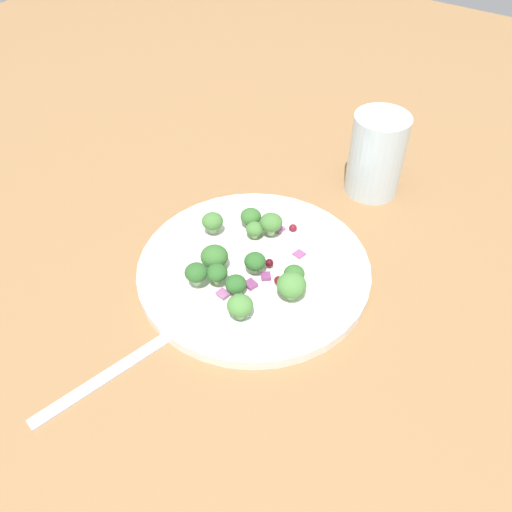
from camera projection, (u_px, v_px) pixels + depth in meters
The scene contains 25 objects.
ground_plane at pixel (249, 285), 58.26cm from camera, with size 180.00×180.00×2.00cm, color olive.
plate at pixel (256, 268), 57.45cm from camera, with size 24.71×24.71×1.70cm.
dressing_pool at pixel (256, 265), 57.14cm from camera, with size 14.33×14.33×0.20cm, color white.
broccoli_floret_0 at pixel (213, 222), 59.52cm from camera, with size 2.37×2.37×2.40cm.
broccoli_floret_1 at pixel (292, 286), 52.70cm from camera, with size 2.93×2.93×2.97cm.
broccoli_floret_2 at pixel (251, 217), 60.67cm from camera, with size 2.35×2.35×2.38cm.
broccoli_floret_3 at pixel (271, 223), 59.25cm from camera, with size 2.52×2.52×2.55cm.
broccoli_floret_4 at pixel (214, 257), 55.58cm from camera, with size 2.86×2.86×2.90cm.
broccoli_floret_5 at pixel (294, 274), 54.34cm from camera, with size 2.13×2.13×2.15cm.
broccoli_floret_6 at pixel (240, 306), 51.13cm from camera, with size 2.53×2.53×2.56cm.
broccoli_floret_7 at pixel (217, 273), 53.80cm from camera, with size 2.14×2.14×2.17cm.
broccoli_floret_8 at pixel (236, 284), 53.45cm from camera, with size 2.14×2.14×2.17cm.
broccoli_floret_9 at pixel (254, 262), 55.05cm from camera, with size 2.24×2.24×2.27cm.
broccoli_floret_10 at pixel (255, 229), 59.28cm from camera, with size 1.94×1.94×1.96cm.
broccoli_floret_11 at pixel (196, 273), 53.60cm from camera, with size 2.31×2.31×2.34cm.
cranberry_0 at pixel (293, 228), 60.85cm from camera, with size 0.92×0.92×0.92cm, color maroon.
cranberry_1 at pixel (269, 263), 56.40cm from camera, with size 0.89×0.89×0.89cm, color #4C0A14.
cranberry_2 at pixel (276, 282), 54.51cm from camera, with size 0.88×0.88×0.88cm, color maroon.
onion_bit_0 at pixel (224, 294), 53.64cm from camera, with size 0.95×1.13×0.31cm, color #A35B93.
onion_bit_1 at pixel (266, 276), 55.55cm from camera, with size 1.00×0.94×0.45cm, color #843D75.
onion_bit_2 at pixel (278, 228), 61.01cm from camera, with size 1.06×1.37×0.32cm, color #A35B93.
onion_bit_3 at pixel (299, 255), 58.14cm from camera, with size 1.07×1.06×0.38cm, color #934C84.
onion_bit_4 at pixel (251, 285), 54.83cm from camera, with size 1.19×1.04×0.50cm, color #843D75.
fork at pixel (136, 356), 50.13cm from camera, with size 6.41×18.46×0.50cm.
water_glass at pixel (377, 155), 65.20cm from camera, with size 6.65×6.65×10.27cm, color silver.
Camera 1 is at (22.83, -32.26, 41.93)cm, focal length 37.99 mm.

